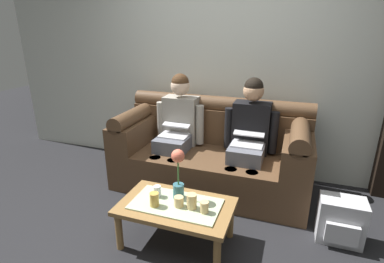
{
  "coord_description": "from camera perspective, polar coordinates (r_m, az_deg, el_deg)",
  "views": [
    {
      "loc": [
        0.8,
        -1.74,
        1.69
      ],
      "look_at": [
        -0.1,
        0.81,
        0.74
      ],
      "focal_mm": 27.79,
      "sensor_mm": 36.0,
      "label": 1
    }
  ],
  "objects": [
    {
      "name": "couch",
      "position": [
        3.29,
        3.77,
        -4.28
      ],
      "size": [
        2.05,
        0.88,
        0.96
      ],
      "color": "#513823",
      "rests_on": "ground_plane"
    },
    {
      "name": "person_right",
      "position": [
        3.11,
        10.94,
        -0.4
      ],
      "size": [
        0.56,
        0.67,
        1.22
      ],
      "color": "#595B66",
      "rests_on": "ground_plane"
    },
    {
      "name": "coffee_table",
      "position": [
        2.46,
        -3.09,
        -14.7
      ],
      "size": [
        0.9,
        0.54,
        0.37
      ],
      "color": "olive",
      "rests_on": "ground_plane"
    },
    {
      "name": "cup_near_right",
      "position": [
        2.34,
        -0.07,
        -13.24
      ],
      "size": [
        0.08,
        0.08,
        0.12
      ],
      "primitive_type": "cylinder",
      "color": "#DBB77A",
      "rests_on": "coffee_table"
    },
    {
      "name": "cup_far_left",
      "position": [
        2.37,
        -2.54,
        -13.27
      ],
      "size": [
        0.07,
        0.07,
        0.08
      ],
      "primitive_type": "cylinder",
      "color": "#DBB77A",
      "rests_on": "coffee_table"
    },
    {
      "name": "back_wall_patterned",
      "position": [
        3.54,
        6.6,
        15.34
      ],
      "size": [
        6.0,
        0.12,
        2.9
      ],
      "primitive_type": "cube",
      "color": "silver",
      "rests_on": "ground_plane"
    },
    {
      "name": "ground_plane",
      "position": [
        2.55,
        -4.19,
        -22.17
      ],
      "size": [
        14.0,
        14.0,
        0.0
      ],
      "primitive_type": "plane",
      "color": "black"
    },
    {
      "name": "backpack_right",
      "position": [
        2.82,
        26.63,
        -15.1
      ],
      "size": [
        0.35,
        0.27,
        0.38
      ],
      "color": "#B7B7BC",
      "rests_on": "ground_plane"
    },
    {
      "name": "person_left",
      "position": [
        3.31,
        -2.79,
        1.14
      ],
      "size": [
        0.56,
        0.67,
        1.22
      ],
      "color": "#595B66",
      "rests_on": "ground_plane"
    },
    {
      "name": "cup_far_center",
      "position": [
        2.3,
        2.39,
        -14.28
      ],
      "size": [
        0.06,
        0.06,
        0.09
      ],
      "primitive_type": "cylinder",
      "color": "#DBB77A",
      "rests_on": "coffee_table"
    },
    {
      "name": "cup_far_right",
      "position": [
        2.38,
        -7.24,
        -12.81
      ],
      "size": [
        0.07,
        0.07,
        0.11
      ],
      "primitive_type": "cylinder",
      "color": "gold",
      "rests_on": "coffee_table"
    },
    {
      "name": "cup_near_left",
      "position": [
        2.51,
        -6.69,
        -11.31
      ],
      "size": [
        0.06,
        0.06,
        0.09
      ],
      "primitive_type": "cylinder",
      "color": "silver",
      "rests_on": "coffee_table"
    },
    {
      "name": "flower_vase",
      "position": [
        2.38,
        -2.67,
        -7.83
      ],
      "size": [
        0.11,
        0.11,
        0.43
      ],
      "color": "#336672",
      "rests_on": "coffee_table"
    }
  ]
}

